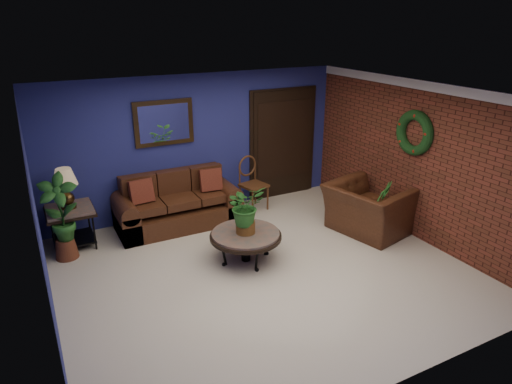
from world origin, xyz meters
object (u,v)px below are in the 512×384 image
side_chair (251,179)px  table_lamp (65,184)px  end_table (71,217)px  sofa (177,208)px  coffee_table (246,236)px  armchair (368,209)px

side_chair → table_lamp: bearing=169.2°
table_lamp → end_table: bearing=90.0°
sofa → table_lamp: (-1.71, -0.03, 0.74)m
coffee_table → table_lamp: table_lamp is taller
side_chair → sofa: bearing=169.6°
sofa → armchair: bearing=-32.6°
sofa → side_chair: (1.47, 0.04, 0.26)m
coffee_table → side_chair: (0.97, 1.73, 0.17)m
coffee_table → sofa: bearing=106.4°
table_lamp → armchair: 4.81m
end_table → armchair: 4.77m
end_table → armchair: size_ratio=0.57×
coffee_table → end_table: end_table is taller
coffee_table → side_chair: 1.99m
end_table → table_lamp: size_ratio=1.16×
end_table → table_lamp: table_lamp is taller
sofa → end_table: size_ratio=2.92×
side_chair → armchair: (1.27, -1.79, -0.16)m
sofa → armchair: 3.25m
coffee_table → armchair: size_ratio=0.84×
armchair → side_chair: bearing=22.3°
sofa → coffee_table: size_ratio=1.97×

